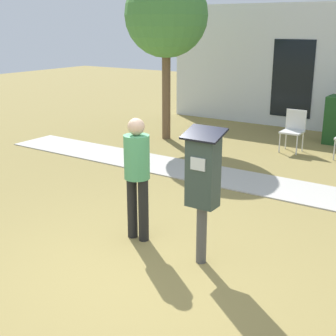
# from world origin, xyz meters

# --- Properties ---
(ground_plane) EXTENTS (40.00, 40.00, 0.00)m
(ground_plane) POSITION_xyz_m (0.00, 0.00, 0.00)
(ground_plane) COLOR olive
(sidewalk) EXTENTS (12.00, 1.10, 0.02)m
(sidewalk) POSITION_xyz_m (0.00, 3.53, 0.01)
(sidewalk) COLOR #B7B2A8
(sidewalk) RESTS_ON ground
(parking_meter) EXTENTS (0.44, 0.31, 1.59)m
(parking_meter) POSITION_xyz_m (0.38, 0.55, 1.02)
(parking_meter) COLOR #4C4C4C
(parking_meter) RESTS_ON ground
(person_standing) EXTENTS (0.32, 0.32, 1.58)m
(person_standing) POSITION_xyz_m (-0.61, 0.65, 0.93)
(person_standing) COLOR black
(person_standing) RESTS_ON ground
(outdoor_chair_left) EXTENTS (0.44, 0.44, 0.90)m
(outdoor_chair_left) POSITION_xyz_m (-0.48, 6.03, 0.53)
(outdoor_chair_left) COLOR silver
(outdoor_chair_left) RESTS_ON ground
(tree) EXTENTS (1.90, 1.90, 3.82)m
(tree) POSITION_xyz_m (-3.44, 5.47, 2.84)
(tree) COLOR brown
(tree) RESTS_ON ground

